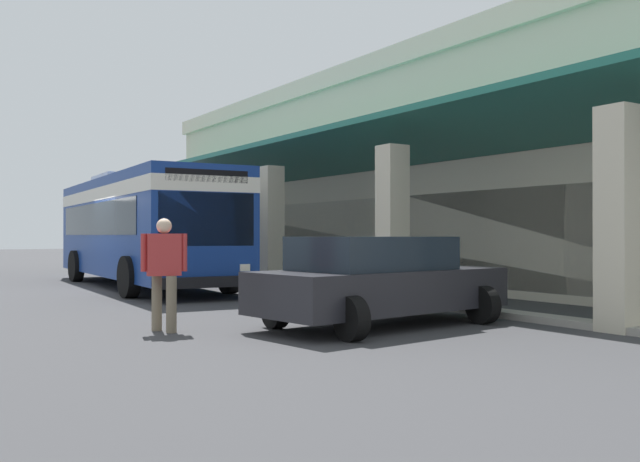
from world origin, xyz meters
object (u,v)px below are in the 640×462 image
(parked_sedan_charcoal, at_px, (379,280))
(potted_palm, at_px, (210,255))
(pedestrian, at_px, (164,267))
(transit_bus, at_px, (141,223))

(parked_sedan_charcoal, bearing_deg, potted_palm, 165.60)
(pedestrian, xyz_separation_m, potted_palm, (-15.60, 7.53, -0.31))
(transit_bus, relative_size, parked_sedan_charcoal, 2.46)
(pedestrian, height_order, potted_palm, potted_palm)
(pedestrian, bearing_deg, parked_sedan_charcoal, 68.17)
(transit_bus, bearing_deg, parked_sedan_charcoal, 2.23)
(transit_bus, height_order, pedestrian, transit_bus)
(transit_bus, bearing_deg, pedestrian, -15.99)
(transit_bus, bearing_deg, potted_palm, 141.36)
(transit_bus, relative_size, pedestrian, 6.46)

